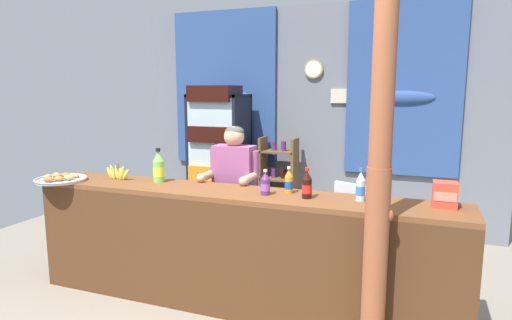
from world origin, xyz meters
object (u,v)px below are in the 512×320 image
Objects in this scene: shopkeeper at (234,185)px; soda_bottle_lime_soda at (159,168)px; bottle_shelf_rack at (278,181)px; pastry_tray at (61,179)px; soda_bottle_cola at (307,185)px; plastic_lawn_chair at (358,216)px; banana_bunch at (118,173)px; drink_fridge at (219,151)px; snack_box_crackers at (445,195)px; timber_post at (379,176)px; soda_bottle_grape_soda at (265,184)px; soda_bottle_orange_soda at (289,182)px; soda_bottle_water at (361,187)px; stall_counter at (230,241)px.

shopkeeper is 4.81× the size of soda_bottle_lime_soda.
bottle_shelf_rack is 2.72m from pastry_tray.
soda_bottle_cola is at bearing -4.25° from soda_bottle_lime_soda.
pastry_tray is at bearing -147.44° from plastic_lawn_chair.
soda_bottle_lime_soda is 1.18× the size of banana_bunch.
snack_box_crackers is at bearing -34.61° from drink_fridge.
timber_post is at bearing -45.71° from drink_fridge.
shopkeeper is at bearing 134.14° from soda_bottle_grape_soda.
plastic_lawn_chair is (-0.35, 1.76, -0.78)m from timber_post.
soda_bottle_lime_soda reaches higher than bottle_shelf_rack.
shopkeeper is 6.80× the size of soda_bottle_orange_soda.
soda_bottle_water is (0.39, 0.07, 0.01)m from soda_bottle_cola.
banana_bunch is at bearing -94.29° from drink_fridge.
soda_bottle_lime_soda is at bearing -144.97° from shopkeeper.
soda_bottle_orange_soda is 0.48× the size of pastry_tray.
soda_bottle_grape_soda is (0.59, -2.18, 0.45)m from bottle_shelf_rack.
soda_bottle_water is 0.57m from soda_bottle_orange_soda.
timber_post is 2.22× the size of bottle_shelf_rack.
drink_fridge reaches higher than banana_bunch.
drink_fridge reaches higher than bottle_shelf_rack.
soda_bottle_orange_soda is at bearing 26.04° from stall_counter.
soda_bottle_lime_soda is at bearing 18.15° from pastry_tray.
pastry_tray is (-2.25, -0.18, -0.08)m from soda_bottle_cola.
snack_box_crackers reaches higher than stall_counter.
soda_bottle_water is at bearing -19.36° from shopkeeper.
soda_bottle_cola is at bearing -174.51° from snack_box_crackers.
soda_bottle_lime_soda is 2.36m from snack_box_crackers.
plastic_lawn_chair is 0.58× the size of shopkeeper.
soda_bottle_lime_soda is 1.78m from soda_bottle_water.
soda_bottle_cola is (-0.21, -1.39, 0.60)m from plastic_lawn_chair.
soda_bottle_cola is (0.93, -2.17, 0.47)m from bottle_shelf_rack.
stall_counter is 3.01× the size of bottle_shelf_rack.
soda_bottle_grape_soda is at bearing 18.91° from stall_counter.
soda_bottle_lime_soda is (-0.56, -0.39, 0.19)m from shopkeeper.
stall_counter is at bearing -118.61° from plastic_lawn_chair.
plastic_lawn_chair is 1.62m from snack_box_crackers.
timber_post is at bearing -31.96° from shopkeeper.
soda_bottle_lime_soda is at bearing 179.76° from snack_box_crackers.
shopkeeper is at bearing -139.25° from plastic_lawn_chair.
timber_post is 10.20× the size of banana_bunch.
soda_bottle_orange_soda is at bearing 36.50° from soda_bottle_grape_soda.
timber_post is 0.65m from snack_box_crackers.
plastic_lawn_chair is 1.61m from soda_bottle_grape_soda.
snack_box_crackers is at bearing 4.54° from soda_bottle_grape_soda.
soda_bottle_water is (1.32, -2.10, 0.47)m from bottle_shelf_rack.
soda_bottle_lime_soda is 1.06m from soda_bottle_grape_soda.
soda_bottle_water is 0.96× the size of banana_bunch.
drink_fridge is 1.86m from banana_bunch.
pastry_tray is (-2.07, -0.28, -0.07)m from soda_bottle_orange_soda.
bottle_shelf_rack is at bearing 132.51° from snack_box_crackers.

